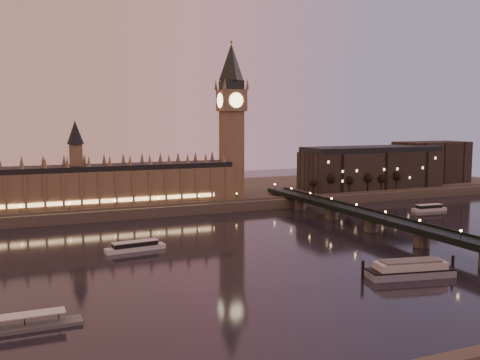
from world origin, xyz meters
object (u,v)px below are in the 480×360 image
(cruise_boat_a, at_px, (135,246))
(cruise_boat_b, at_px, (429,208))
(moored_barge, at_px, (410,269))
(pontoon_pier, at_px, (10,328))

(cruise_boat_a, xyz_separation_m, cruise_boat_b, (196.36, 29.77, -0.01))
(moored_barge, relative_size, pontoon_pier, 0.97)
(cruise_boat_b, height_order, moored_barge, moored_barge)
(cruise_boat_b, relative_size, moored_barge, 0.63)
(cruise_boat_b, xyz_separation_m, moored_barge, (-109.94, -110.36, 1.05))
(moored_barge, bearing_deg, cruise_boat_b, 56.47)
(cruise_boat_a, height_order, pontoon_pier, pontoon_pier)
(cruise_boat_a, relative_size, cruise_boat_b, 1.17)
(cruise_boat_a, distance_m, cruise_boat_b, 198.60)
(cruise_boat_b, distance_m, moored_barge, 155.78)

